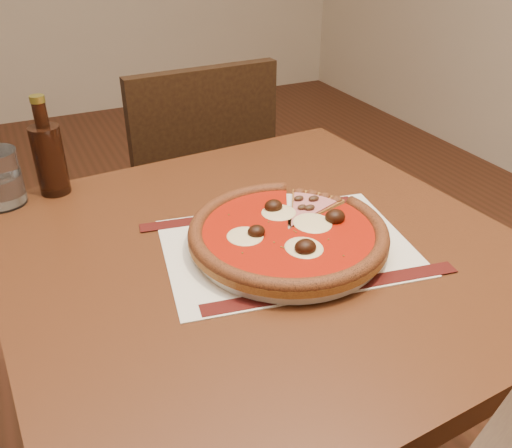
{
  "coord_description": "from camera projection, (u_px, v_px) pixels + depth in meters",
  "views": [
    {
      "loc": [
        0.14,
        -0.77,
        1.23
      ],
      "look_at": [
        0.46,
        -0.08,
        0.78
      ],
      "focal_mm": 38.0,
      "sensor_mm": 36.0,
      "label": 1
    }
  ],
  "objects": [
    {
      "name": "plate",
      "position": [
        288.0,
        242.0,
        0.87
      ],
      "size": [
        0.3,
        0.3,
        0.02
      ],
      "primitive_type": "cylinder",
      "color": "white",
      "rests_on": "placemat"
    },
    {
      "name": "table",
      "position": [
        261.0,
        295.0,
        0.93
      ],
      "size": [
        0.85,
        0.85,
        0.75
      ],
      "rotation": [
        0.0,
        0.0,
        0.07
      ],
      "color": "#582C15",
      "rests_on": "ground"
    },
    {
      "name": "ham_slice",
      "position": [
        307.0,
        205.0,
        0.94
      ],
      "size": [
        0.13,
        0.12,
        0.02
      ],
      "rotation": [
        0.0,
        0.0,
        0.68
      ],
      "color": "#AC7329",
      "rests_on": "plate"
    },
    {
      "name": "chair_far",
      "position": [
        195.0,
        186.0,
        1.63
      ],
      "size": [
        0.43,
        0.43,
        0.87
      ],
      "rotation": [
        0.0,
        0.0,
        3.18
      ],
      "color": "black",
      "rests_on": "ground"
    },
    {
      "name": "bottle",
      "position": [
        49.0,
        156.0,
        1.01
      ],
      "size": [
        0.06,
        0.06,
        0.19
      ],
      "color": "#33170C",
      "rests_on": "table"
    },
    {
      "name": "placemat",
      "position": [
        287.0,
        247.0,
        0.87
      ],
      "size": [
        0.43,
        0.34,
        0.0
      ],
      "primitive_type": "cube",
      "rotation": [
        0.0,
        0.0,
        -0.17
      ],
      "color": "silver",
      "rests_on": "table"
    },
    {
      "name": "pizza",
      "position": [
        288.0,
        231.0,
        0.86
      ],
      "size": [
        0.32,
        0.32,
        0.04
      ],
      "color": "#AC7329",
      "rests_on": "plate"
    }
  ]
}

